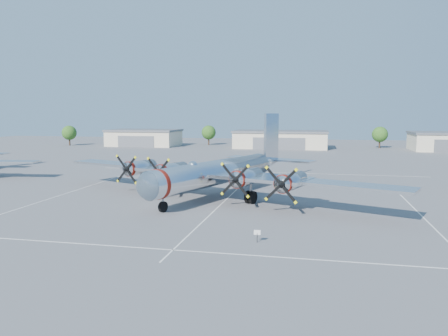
% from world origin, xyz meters
% --- Properties ---
extents(ground, '(260.00, 260.00, 0.00)m').
position_xyz_m(ground, '(0.00, 0.00, 0.00)').
color(ground, '#5C5C5F').
rests_on(ground, ground).
extents(parking_lines, '(60.00, 50.08, 0.01)m').
position_xyz_m(parking_lines, '(0.00, -1.75, 0.01)').
color(parking_lines, silver).
rests_on(parking_lines, ground).
extents(hangar_west, '(22.60, 14.60, 5.40)m').
position_xyz_m(hangar_west, '(-45.00, 81.96, 2.71)').
color(hangar_west, beige).
rests_on(hangar_west, ground).
extents(hangar_center, '(28.60, 14.60, 5.40)m').
position_xyz_m(hangar_center, '(0.00, 81.96, 2.71)').
color(hangar_center, beige).
rests_on(hangar_center, ground).
extents(hangar_east, '(20.60, 14.60, 5.40)m').
position_xyz_m(hangar_east, '(48.00, 81.96, 2.71)').
color(hangar_east, beige).
rests_on(hangar_east, ground).
extents(tree_far_west, '(4.80, 4.80, 6.64)m').
position_xyz_m(tree_far_west, '(-70.00, 78.00, 4.22)').
color(tree_far_west, '#382619').
rests_on(tree_far_west, ground).
extents(tree_west, '(4.80, 4.80, 6.64)m').
position_xyz_m(tree_west, '(-25.00, 90.00, 4.22)').
color(tree_west, '#382619').
rests_on(tree_west, ground).
extents(tree_east, '(4.80, 4.80, 6.64)m').
position_xyz_m(tree_east, '(30.00, 88.00, 4.22)').
color(tree_east, '#382619').
rests_on(tree_east, ground).
extents(main_bomber_b29, '(57.26, 48.60, 10.73)m').
position_xyz_m(main_bomber_b29, '(-1.17, 1.03, 0.00)').
color(main_bomber_b29, silver).
rests_on(main_bomber_b29, ground).
extents(info_placard, '(0.56, 0.07, 1.07)m').
position_xyz_m(info_placard, '(6.26, -18.58, 0.75)').
color(info_placard, black).
rests_on(info_placard, ground).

